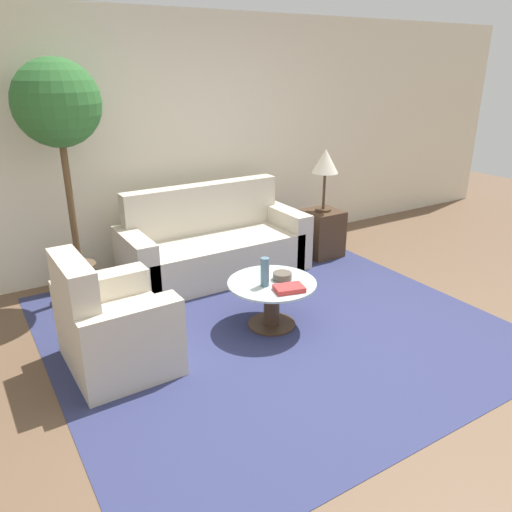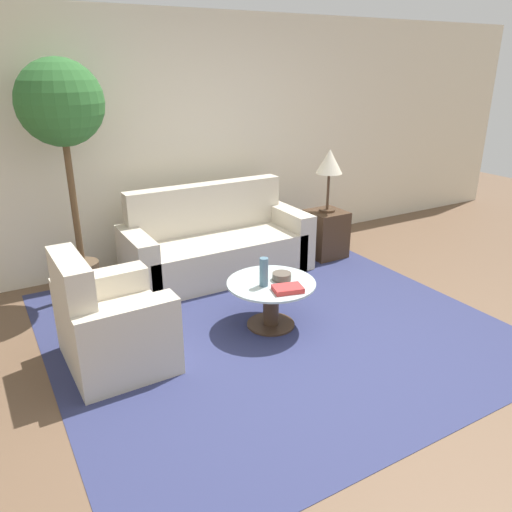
{
  "view_description": "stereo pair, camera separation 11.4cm",
  "coord_description": "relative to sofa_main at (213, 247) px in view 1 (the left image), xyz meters",
  "views": [
    {
      "loc": [
        -2.18,
        -2.41,
        2.09
      ],
      "look_at": [
        -0.09,
        0.96,
        0.55
      ],
      "focal_mm": 35.0,
      "sensor_mm": 36.0,
      "label": 1
    },
    {
      "loc": [
        -2.09,
        -2.46,
        2.09
      ],
      "look_at": [
        -0.09,
        0.96,
        0.55
      ],
      "focal_mm": 35.0,
      "sensor_mm": 36.0,
      "label": 2
    }
  ],
  "objects": [
    {
      "name": "book_stack",
      "position": [
        -0.08,
        -1.48,
        0.13
      ],
      "size": [
        0.26,
        0.21,
        0.04
      ],
      "rotation": [
        0.0,
        0.0,
        -0.25
      ],
      "color": "#BC3333",
      "rests_on": "coffee_table"
    },
    {
      "name": "wall_back",
      "position": [
        -0.01,
        0.63,
        1.01
      ],
      "size": [
        10.0,
        0.06,
        2.6
      ],
      "color": "beige",
      "rests_on": "ground_plane"
    },
    {
      "name": "sofa_main",
      "position": [
        0.0,
        0.0,
        0.0
      ],
      "size": [
        1.91,
        0.77,
        0.92
      ],
      "color": "beige",
      "rests_on": "ground_plane"
    },
    {
      "name": "vase",
      "position": [
        -0.19,
        -1.3,
        0.23
      ],
      "size": [
        0.07,
        0.07,
        0.24
      ],
      "color": "slate",
      "rests_on": "coffee_table"
    },
    {
      "name": "bowl",
      "position": [
        -0.0,
        -1.27,
        0.14
      ],
      "size": [
        0.16,
        0.16,
        0.06
      ],
      "color": "brown",
      "rests_on": "coffee_table"
    },
    {
      "name": "ground_plane",
      "position": [
        -0.01,
        -1.98,
        -0.29
      ],
      "size": [
        14.0,
        14.0,
        0.0
      ],
      "primitive_type": "plane",
      "color": "brown"
    },
    {
      "name": "table_lamp",
      "position": [
        1.31,
        -0.18,
        0.77
      ],
      "size": [
        0.29,
        0.29,
        0.69
      ],
      "color": "#422D1E",
      "rests_on": "side_table"
    },
    {
      "name": "potted_plant",
      "position": [
        -1.33,
        0.14,
        1.36
      ],
      "size": [
        0.73,
        0.73,
        2.14
      ],
      "color": "brown",
      "rests_on": "ground_plane"
    },
    {
      "name": "rug",
      "position": [
        -0.1,
        -1.27,
        -0.29
      ],
      "size": [
        3.53,
        3.37,
        0.01
      ],
      "color": "navy",
      "rests_on": "ground_plane"
    },
    {
      "name": "coffee_table",
      "position": [
        -0.1,
        -1.27,
        -0.03
      ],
      "size": [
        0.74,
        0.74,
        0.4
      ],
      "color": "#422D1E",
      "rests_on": "ground_plane"
    },
    {
      "name": "armchair",
      "position": [
        -1.43,
        -1.16,
        -0.0
      ],
      "size": [
        0.72,
        0.85,
        0.88
      ],
      "rotation": [
        0.0,
        0.0,
        1.59
      ],
      "color": "beige",
      "rests_on": "ground_plane"
    },
    {
      "name": "side_table",
      "position": [
        1.31,
        -0.18,
        -0.03
      ],
      "size": [
        0.4,
        0.4,
        0.53
      ],
      "color": "#422D1E",
      "rests_on": "ground_plane"
    }
  ]
}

